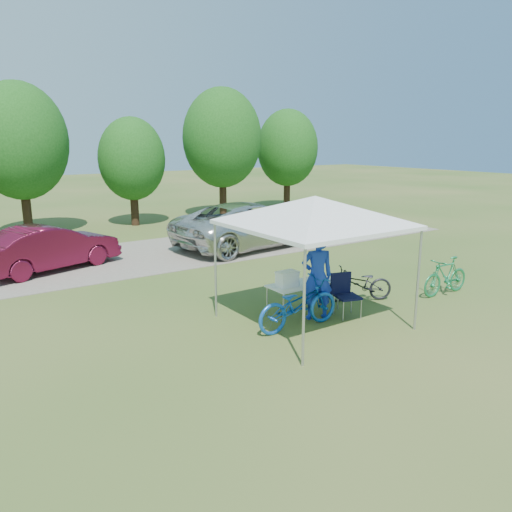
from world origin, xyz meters
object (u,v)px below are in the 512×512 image
(cyclist, at_px, (317,276))
(bike_green, at_px, (446,276))
(bike_blue, at_px, (298,304))
(cooler, at_px, (287,279))
(sedan, at_px, (49,247))
(folding_chair, at_px, (344,291))
(bike_dark, at_px, (359,284))
(folding_table, at_px, (303,285))
(minivan, at_px, (251,224))

(cyclist, xyz_separation_m, bike_green, (3.84, -0.53, -0.48))
(bike_blue, height_order, bike_green, bike_blue)
(cooler, bearing_deg, sedan, 115.36)
(folding_chair, height_order, bike_dark, folding_chair)
(folding_table, distance_m, sedan, 8.15)
(folding_chair, bearing_deg, sedan, 136.10)
(sedan, bearing_deg, cooler, -172.15)
(cooler, xyz_separation_m, sedan, (-3.40, 7.17, -0.16))
(bike_blue, distance_m, bike_dark, 2.43)
(cyclist, height_order, sedan, cyclist)
(cooler, height_order, bike_dark, cooler)
(bike_dark, xyz_separation_m, minivan, (1.31, 6.69, 0.41))
(bike_blue, bearing_deg, folding_chair, -87.86)
(folding_chair, relative_size, bike_dark, 0.59)
(bike_dark, xyz_separation_m, sedan, (-5.50, 7.33, 0.27))
(folding_chair, height_order, bike_blue, bike_blue)
(folding_chair, relative_size, sedan, 0.23)
(folding_table, bearing_deg, cooler, 180.00)
(cyclist, xyz_separation_m, bike_blue, (-0.70, -0.24, -0.44))
(folding_table, xyz_separation_m, folding_chair, (0.62, -0.68, -0.08))
(folding_table, height_order, folding_chair, folding_chair)
(sedan, bearing_deg, minivan, -112.86)
(bike_blue, bearing_deg, folding_table, -45.01)
(bike_blue, xyz_separation_m, bike_green, (4.55, -0.30, -0.04))
(bike_blue, distance_m, bike_green, 4.56)
(bike_green, distance_m, sedan, 11.23)
(folding_table, xyz_separation_m, bike_blue, (-0.73, -0.71, -0.13))
(folding_table, bearing_deg, bike_green, -14.87)
(bike_dark, distance_m, minivan, 6.83)
(bike_blue, bearing_deg, cooler, -19.50)
(minivan, xyz_separation_m, sedan, (-6.81, 0.64, -0.13))
(folding_table, xyz_separation_m, sedan, (-3.87, 7.17, 0.05))
(cooler, xyz_separation_m, minivan, (3.41, 6.53, -0.03))
(cooler, bearing_deg, bike_green, -13.30)
(cooler, distance_m, sedan, 7.94)
(sedan, bearing_deg, bike_blue, -175.81)
(folding_chair, bearing_deg, bike_green, 10.39)
(folding_chair, relative_size, bike_blue, 0.48)
(folding_chair, relative_size, cyclist, 0.50)
(folding_table, height_order, minivan, minivan)
(cooler, bearing_deg, bike_blue, -110.09)
(folding_chair, xyz_separation_m, sedan, (-4.48, 7.85, 0.13))
(bike_dark, relative_size, sedan, 0.39)
(folding_chair, distance_m, cyclist, 0.78)
(sedan, bearing_deg, bike_green, -154.32)
(cooler, height_order, sedan, sedan)
(cyclist, relative_size, minivan, 0.33)
(cyclist, bearing_deg, minivan, -90.03)
(folding_chair, bearing_deg, cyclist, 179.18)
(cooler, distance_m, bike_blue, 0.83)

